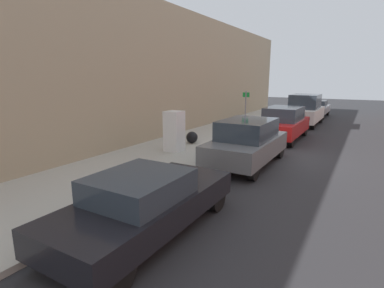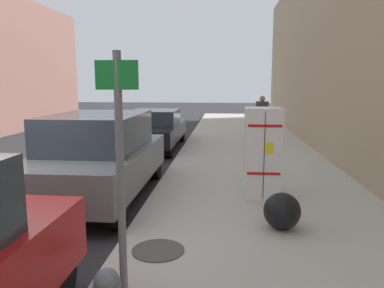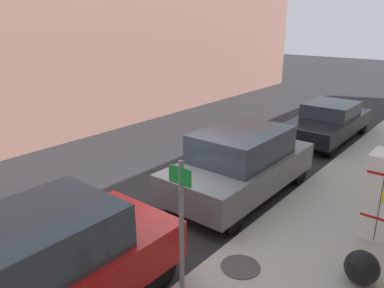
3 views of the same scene
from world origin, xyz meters
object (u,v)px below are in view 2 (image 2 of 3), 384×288
object	(u,v)px
parked_suv_gray	(99,155)
street_sign_post	(121,179)
trash_bag	(282,211)
pedestrian_walking_far	(262,113)
parked_sedan_dark	(154,129)
discarded_refrigerator	(262,152)

from	to	relation	value
parked_suv_gray	street_sign_post	bearing A→B (deg)	111.58
trash_bag	pedestrian_walking_far	bearing A→B (deg)	-93.57
street_sign_post	trash_bag	size ratio (longest dim) A/B	4.37
street_sign_post	parked_sedan_dark	size ratio (longest dim) A/B	0.54
trash_bag	parked_sedan_dark	size ratio (longest dim) A/B	0.12
pedestrian_walking_far	trash_bag	bearing A→B (deg)	23.26
discarded_refrigerator	parked_sedan_dark	distance (m)	6.88
street_sign_post	pedestrian_walking_far	xyz separation A→B (m)	(-2.40, -12.46, -0.40)
discarded_refrigerator	parked_suv_gray	world-z (taller)	discarded_refrigerator
trash_bag	parked_sedan_dark	distance (m)	8.53
parked_sedan_dark	parked_suv_gray	world-z (taller)	parked_suv_gray
parked_sedan_dark	pedestrian_walking_far	bearing A→B (deg)	-151.60
discarded_refrigerator	street_sign_post	size ratio (longest dim) A/B	0.70
pedestrian_walking_far	parked_suv_gray	xyz separation A→B (m)	(4.07, 8.25, -0.24)
trash_bag	parked_suv_gray	world-z (taller)	parked_suv_gray
street_sign_post	discarded_refrigerator	bearing A→B (deg)	-111.08
discarded_refrigerator	trash_bag	xyz separation A→B (m)	(-0.15, 1.76, -0.59)
discarded_refrigerator	trash_bag	distance (m)	1.86
parked_sedan_dark	parked_suv_gray	bearing A→B (deg)	90.00
trash_bag	parked_suv_gray	distance (m)	3.89
discarded_refrigerator	pedestrian_walking_far	xyz separation A→B (m)	(-0.77, -8.23, 0.11)
parked_sedan_dark	parked_suv_gray	distance (m)	6.05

